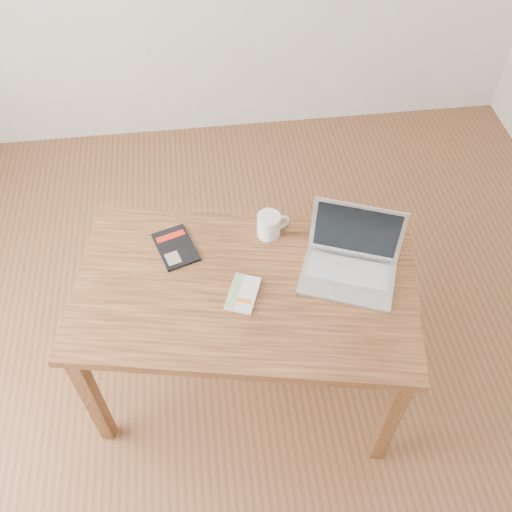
{
  "coord_description": "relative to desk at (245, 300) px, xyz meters",
  "views": [
    {
      "loc": [
        -0.11,
        -1.22,
        2.49
      ],
      "look_at": [
        0.05,
        0.11,
        0.85
      ],
      "focal_mm": 40.0,
      "sensor_mm": 36.0,
      "label": 1
    }
  ],
  "objects": [
    {
      "name": "room",
      "position": [
        -0.07,
        -0.05,
        0.69
      ],
      "size": [
        4.04,
        4.04,
        2.7
      ],
      "color": "brown",
      "rests_on": "ground"
    },
    {
      "name": "desk",
      "position": [
        0.0,
        0.0,
        0.0
      ],
      "size": [
        1.42,
        0.99,
        0.75
      ],
      "rotation": [
        0.0,
        0.0,
        -0.2
      ],
      "color": "#56311A",
      "rests_on": "ground"
    },
    {
      "name": "black_guidebook",
      "position": [
        -0.25,
        0.22,
        0.09
      ],
      "size": [
        0.2,
        0.24,
        0.01
      ],
      "rotation": [
        0.0,
        0.0,
        0.31
      ],
      "color": "black",
      "rests_on": "desk"
    },
    {
      "name": "white_guidebook",
      "position": [
        -0.01,
        -0.04,
        0.1
      ],
      "size": [
        0.16,
        0.19,
        0.02
      ],
      "rotation": [
        0.0,
        0.0,
        -0.37
      ],
      "color": "silver",
      "rests_on": "desk"
    },
    {
      "name": "laptop",
      "position": [
        0.41,
        0.03,
        0.14
      ],
      "size": [
        0.43,
        0.39,
        0.25
      ],
      "rotation": [
        0.0,
        0.0,
        -0.38
      ],
      "color": "silver",
      "rests_on": "desk"
    },
    {
      "name": "coffee_mug",
      "position": [
        0.13,
        0.25,
        0.14
      ],
      "size": [
        0.14,
        0.1,
        0.1
      ],
      "rotation": [
        0.0,
        0.0,
        0.2
      ],
      "color": "white",
      "rests_on": "desk"
    }
  ]
}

